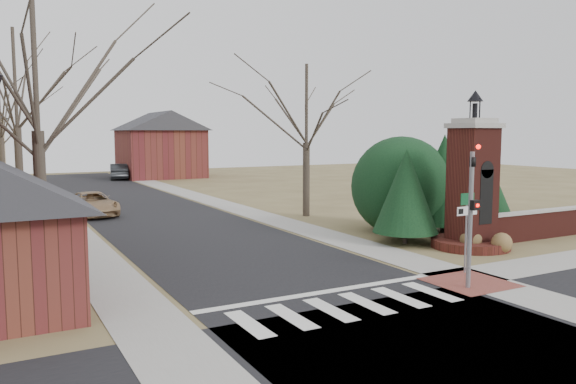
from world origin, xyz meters
TOP-DOWN VIEW (x-y plane):
  - ground at (0.00, 0.00)m, footprint 120.00×120.00m
  - main_street at (0.00, 22.00)m, footprint 8.00×70.00m
  - cross_street at (0.00, -3.00)m, footprint 120.00×8.00m
  - crosswalk_zone at (0.00, 0.80)m, footprint 8.00×2.20m
  - stop_bar at (0.00, 2.30)m, footprint 8.00×0.35m
  - sidewalk_right_main at (5.20, 22.00)m, footprint 2.00×60.00m
  - sidewalk_left at (-5.20, 22.00)m, footprint 2.00×60.00m
  - curb_apron at (4.80, 1.00)m, footprint 2.40×2.40m
  - traffic_signal_pole at (4.30, 0.57)m, footprint 0.28×0.41m
  - sign_post at (5.59, 1.99)m, footprint 0.90×0.07m
  - brick_gate_monument at (9.00, 4.99)m, footprint 3.20×3.20m
  - brick_garden_wall at (13.50, 5.00)m, footprint 7.50×0.50m
  - house_distant_right at (7.99, 47.99)m, footprint 8.80×8.80m
  - evergreen_near at (7.20, 7.00)m, footprint 2.80×2.80m
  - evergreen_mid at (10.50, 8.20)m, footprint 3.40×3.40m
  - evergreen_far at (12.50, 7.20)m, footprint 2.40×2.40m
  - evergreen_mass at (9.00, 9.50)m, footprint 4.80×4.80m
  - bare_tree_0 at (-7.00, 9.00)m, footprint 8.05×8.05m
  - bare_tree_1 at (-7.00, 22.00)m, footprint 8.40×8.40m
  - bare_tree_3 at (7.50, 16.00)m, footprint 7.00×7.00m
  - pickup_truck at (-3.30, 22.01)m, footprint 2.64×5.04m
  - distant_car at (3.40, 47.12)m, footprint 2.52×5.11m
  - dry_shrub_left at (8.60, 4.60)m, footprint 0.89×0.89m
  - dry_shrub_right at (9.30, 3.65)m, footprint 0.82×0.82m

SIDE VIEW (x-z plane):
  - ground at x=0.00m, z-range 0.00..0.00m
  - main_street at x=0.00m, z-range 0.00..0.01m
  - cross_street at x=0.00m, z-range 0.00..0.01m
  - crosswalk_zone at x=0.00m, z-range 0.00..0.02m
  - stop_bar at x=0.00m, z-range 0.00..0.02m
  - sidewalk_right_main at x=5.20m, z-range 0.00..0.02m
  - sidewalk_left at x=-5.20m, z-range 0.00..0.02m
  - curb_apron at x=4.80m, z-range 0.00..0.02m
  - dry_shrub_right at x=9.30m, z-range 0.00..0.82m
  - dry_shrub_left at x=8.60m, z-range 0.00..0.89m
  - brick_garden_wall at x=13.50m, z-range 0.01..1.31m
  - pickup_truck at x=-3.30m, z-range 0.00..1.35m
  - distant_car at x=3.40m, z-range 0.00..1.61m
  - evergreen_far at x=12.50m, z-range 0.25..3.55m
  - sign_post at x=5.59m, z-range 0.57..3.32m
  - brick_gate_monument at x=9.00m, z-range -1.07..5.40m
  - evergreen_near at x=7.20m, z-range 0.25..4.35m
  - evergreen_mass at x=9.00m, z-range 0.00..4.80m
  - traffic_signal_pole at x=4.30m, z-range 0.34..4.84m
  - evergreen_mid at x=10.50m, z-range 0.25..4.95m
  - house_distant_right at x=7.99m, z-range 0.00..7.30m
  - bare_tree_3 at x=7.50m, z-range 1.84..11.54m
  - bare_tree_0 at x=-7.00m, z-range 2.12..13.27m
  - bare_tree_1 at x=-7.00m, z-range 2.21..13.85m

